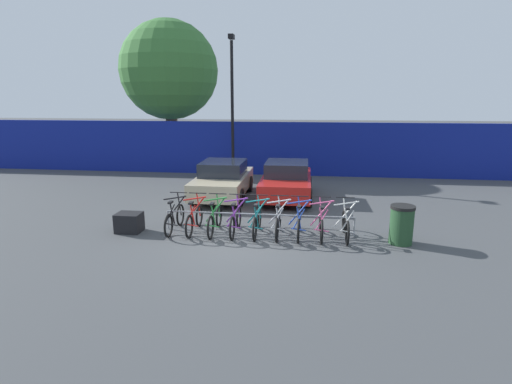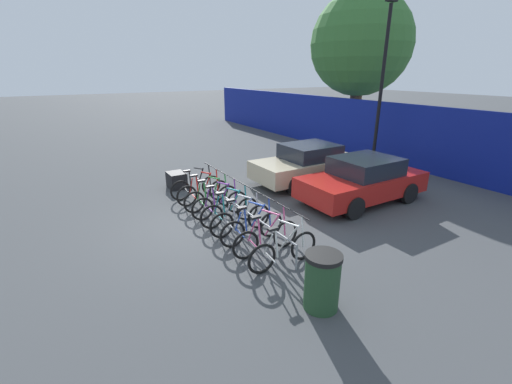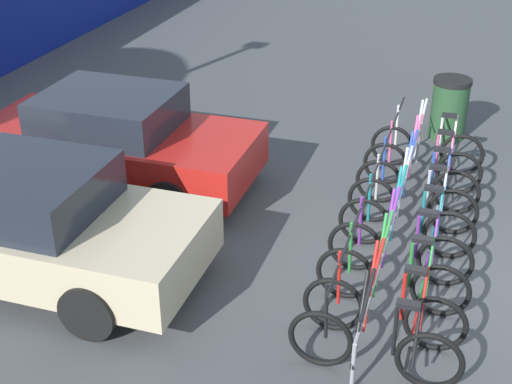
% 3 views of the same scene
% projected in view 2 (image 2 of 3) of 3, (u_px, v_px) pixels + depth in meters
% --- Properties ---
extents(ground_plane, '(120.00, 120.00, 0.00)m').
position_uv_depth(ground_plane, '(207.00, 223.00, 9.20)').
color(ground_plane, '#424447').
extents(hoarding_wall, '(36.00, 0.16, 2.60)m').
position_uv_depth(hoarding_wall, '(429.00, 140.00, 13.39)').
color(hoarding_wall, navy).
rests_on(hoarding_wall, ground).
extents(bike_rack, '(5.36, 0.04, 0.57)m').
position_uv_depth(bike_rack, '(235.00, 206.00, 9.04)').
color(bike_rack, gray).
rests_on(bike_rack, ground).
extents(bicycle_black, '(0.68, 1.71, 1.05)m').
position_uv_depth(bicycle_black, '(196.00, 186.00, 10.95)').
color(bicycle_black, black).
rests_on(bicycle_black, ground).
extents(bicycle_red, '(0.68, 1.71, 1.05)m').
position_uv_depth(bicycle_red, '(203.00, 192.00, 10.48)').
color(bicycle_red, black).
rests_on(bicycle_red, ground).
extents(bicycle_green, '(0.68, 1.71, 1.05)m').
position_uv_depth(bicycle_green, '(211.00, 197.00, 10.00)').
color(bicycle_green, black).
rests_on(bicycle_green, ground).
extents(bicycle_purple, '(0.68, 1.71, 1.05)m').
position_uv_depth(bicycle_purple, '(220.00, 204.00, 9.52)').
color(bicycle_purple, black).
rests_on(bicycle_purple, ground).
extents(bicycle_teal, '(0.68, 1.71, 1.05)m').
position_uv_depth(bicycle_teal, '(230.00, 211.00, 9.03)').
color(bicycle_teal, black).
rests_on(bicycle_teal, ground).
extents(bicycle_silver, '(0.68, 1.71, 1.05)m').
position_uv_depth(bicycle_silver, '(241.00, 219.00, 8.55)').
color(bicycle_silver, black).
rests_on(bicycle_silver, ground).
extents(bicycle_blue, '(0.68, 1.71, 1.05)m').
position_uv_depth(bicycle_blue, '(252.00, 227.00, 8.09)').
color(bicycle_blue, black).
rests_on(bicycle_blue, ground).
extents(bicycle_pink, '(0.68, 1.71, 1.05)m').
position_uv_depth(bicycle_pink, '(266.00, 237.00, 7.60)').
color(bicycle_pink, black).
rests_on(bicycle_pink, ground).
extents(bicycle_white, '(0.68, 1.71, 1.05)m').
position_uv_depth(bicycle_white, '(283.00, 250.00, 7.07)').
color(bicycle_white, black).
rests_on(bicycle_white, ground).
extents(car_beige, '(1.91, 4.01, 1.40)m').
position_uv_depth(car_beige, '(308.00, 164.00, 12.39)').
color(car_beige, '#C1B28E').
rests_on(car_beige, ground).
extents(car_red, '(1.91, 4.03, 1.40)m').
position_uv_depth(car_red, '(362.00, 180.00, 10.53)').
color(car_red, red).
rests_on(car_red, ground).
extents(lamp_post, '(0.24, 0.44, 6.49)m').
position_uv_depth(lamp_post, '(382.00, 78.00, 13.57)').
color(lamp_post, black).
rests_on(lamp_post, ground).
extents(trash_bin, '(0.63, 0.63, 1.03)m').
position_uv_depth(trash_bin, '(322.00, 281.00, 5.78)').
color(trash_bin, '#234728').
rests_on(trash_bin, ground).
extents(cargo_crate, '(0.70, 0.56, 0.55)m').
position_uv_depth(cargo_crate, '(177.00, 180.00, 11.91)').
color(cargo_crate, black).
rests_on(cargo_crate, ground).
extents(tree_behind_hoarding, '(5.18, 5.18, 7.75)m').
position_uv_depth(tree_behind_hoarding, '(361.00, 45.00, 17.57)').
color(tree_behind_hoarding, brown).
rests_on(tree_behind_hoarding, ground).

